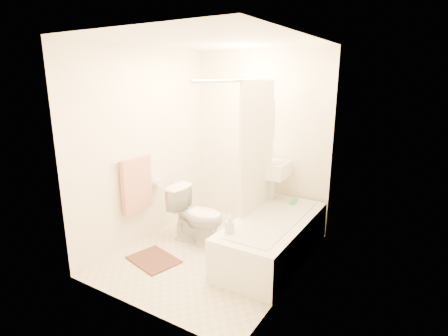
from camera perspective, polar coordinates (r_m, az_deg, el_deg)
The scene contains 17 objects.
floor at distance 4.28m, azimuth -1.80°, elevation -13.81°, with size 2.40×2.40×0.00m, color beige.
ceiling at distance 3.78m, azimuth -2.11°, elevation 20.12°, with size 2.40×2.40×0.00m, color white.
wall_back at distance 4.88m, azimuth 5.86°, elevation 4.66°, with size 2.00×0.02×2.40m, color beige.
wall_left at distance 4.47m, azimuth -12.72°, elevation 3.48°, with size 0.02×2.40×2.40m, color beige.
wall_right at distance 3.42m, azimuth 12.18°, elevation 0.15°, with size 0.02×2.40×2.40m, color beige.
mirror at distance 4.82m, azimuth 5.84°, elevation 8.14°, with size 0.40×0.03×0.55m, color white.
curtain_rod at distance 3.70m, azimuth 2.84°, elevation 14.04°, with size 0.03×0.03×1.70m, color silver.
shower_curtain at distance 4.13m, azimuth 5.38°, elevation 3.15°, with size 0.04×0.80×1.55m, color silver.
towel_bar at distance 4.30m, azimuth -14.56°, elevation 1.54°, with size 0.02×0.02×0.60m, color silver.
towel at distance 4.36m, azimuth -14.02°, elevation -2.61°, with size 0.06×0.45×0.66m, color #CC7266.
toilet_paper at distance 4.63m, azimuth -10.72°, elevation -2.43°, with size 0.12×0.12×0.11m, color white.
toilet at distance 4.44m, azimuth -4.41°, elevation -7.74°, with size 0.40×0.72×0.70m, color white.
sink at distance 4.72m, azimuth 7.06°, elevation -4.08°, with size 0.54×0.43×1.06m, color white, non-canonical shape.
bathtub at distance 4.14m, azimuth 7.99°, elevation -11.29°, with size 0.74×1.68×0.47m, color white, non-canonical shape.
bath_mat at distance 4.21m, azimuth -11.41°, elevation -14.47°, with size 0.56×0.42×0.02m, color #562F20.
soap_bottle at distance 3.62m, azimuth 0.93°, elevation -9.23°, with size 0.09×0.09×0.19m, color white.
scrub_brush at distance 4.56m, azimuth 11.27°, elevation -5.45°, with size 0.06×0.20×0.04m, color green.
Camera 1 is at (2.08, -3.14, 2.03)m, focal length 28.00 mm.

